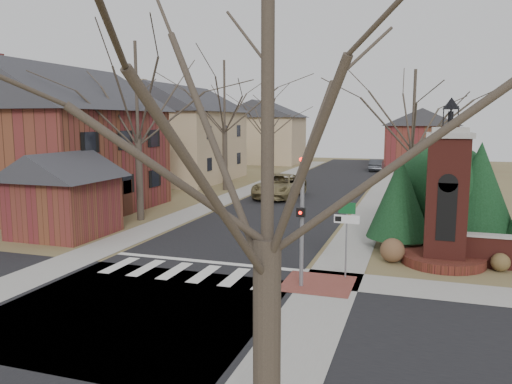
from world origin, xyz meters
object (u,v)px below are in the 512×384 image
at_px(pickup_truck, 279,186).
at_px(distant_car, 377,165).
at_px(traffic_signal_pole, 302,212).
at_px(brick_gate_monument, 446,210).
at_px(sign_post, 346,225).

distance_m(pickup_truck, distant_car, 22.79).
bearing_deg(traffic_signal_pole, brick_gate_monument, 43.24).
distance_m(sign_post, pickup_truck, 19.05).
bearing_deg(distant_car, sign_post, 93.48).
relative_size(brick_gate_monument, distant_car, 1.60).
bearing_deg(sign_post, distant_car, 93.16).
height_order(sign_post, distant_car, sign_post).
relative_size(sign_post, distant_car, 0.68).
xyz_separation_m(pickup_truck, distant_car, (5.14, 22.20, -0.19)).
height_order(pickup_truck, distant_car, pickup_truck).
height_order(traffic_signal_pole, sign_post, traffic_signal_pole).
xyz_separation_m(sign_post, distant_car, (-2.19, 39.75, -1.28)).
bearing_deg(pickup_truck, sign_post, -66.03).
distance_m(traffic_signal_pole, brick_gate_monument, 6.47).
height_order(sign_post, brick_gate_monument, brick_gate_monument).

